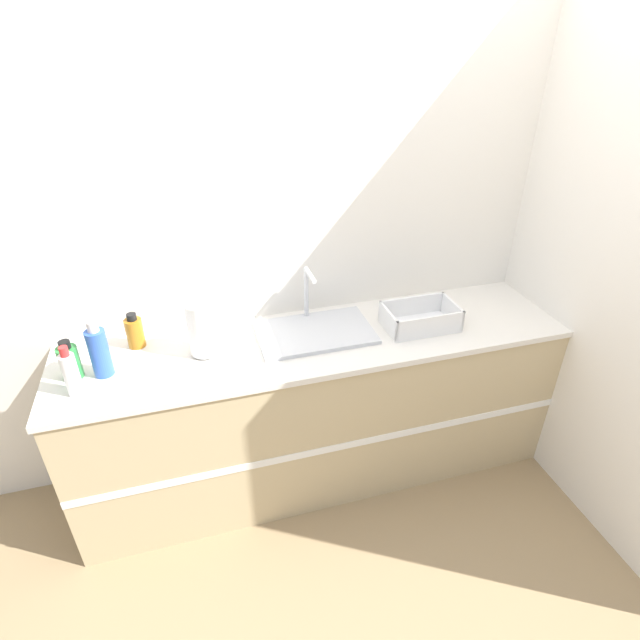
{
  "coord_description": "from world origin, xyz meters",
  "views": [
    {
      "loc": [
        -0.57,
        -1.7,
        2.22
      ],
      "look_at": [
        -0.0,
        0.26,
        1.01
      ],
      "focal_mm": 28.0,
      "sensor_mm": 36.0,
      "label": 1
    }
  ],
  "objects_px": {
    "sink": "(314,330)",
    "bottle_blue": "(99,351)",
    "bottle_amber": "(135,332)",
    "paper_towel_roll": "(203,328)",
    "dish_rack": "(420,319)",
    "bottle_green": "(70,362)",
    "bottle_white_spray": "(71,374)"
  },
  "relations": [
    {
      "from": "dish_rack",
      "to": "bottle_amber",
      "type": "xyz_separation_m",
      "value": [
        -1.38,
        0.22,
        0.04
      ]
    },
    {
      "from": "sink",
      "to": "bottle_white_spray",
      "type": "relative_size",
      "value": 2.45
    },
    {
      "from": "sink",
      "to": "bottle_green",
      "type": "bearing_deg",
      "value": -177.39
    },
    {
      "from": "paper_towel_roll",
      "to": "bottle_white_spray",
      "type": "distance_m",
      "value": 0.57
    },
    {
      "from": "bottle_blue",
      "to": "bottle_amber",
      "type": "height_order",
      "value": "bottle_blue"
    },
    {
      "from": "bottle_blue",
      "to": "bottle_white_spray",
      "type": "bearing_deg",
      "value": -132.87
    },
    {
      "from": "bottle_amber",
      "to": "bottle_white_spray",
      "type": "relative_size",
      "value": 0.76
    },
    {
      "from": "bottle_white_spray",
      "to": "dish_rack",
      "type": "bearing_deg",
      "value": 3.22
    },
    {
      "from": "sink",
      "to": "bottle_white_spray",
      "type": "xyz_separation_m",
      "value": [
        -1.08,
        -0.18,
        0.08
      ]
    },
    {
      "from": "paper_towel_roll",
      "to": "dish_rack",
      "type": "distance_m",
      "value": 1.08
    },
    {
      "from": "sink",
      "to": "bottle_blue",
      "type": "bearing_deg",
      "value": -176.14
    },
    {
      "from": "dish_rack",
      "to": "bottle_green",
      "type": "bearing_deg",
      "value": 178.76
    },
    {
      "from": "paper_towel_roll",
      "to": "bottle_white_spray",
      "type": "xyz_separation_m",
      "value": [
        -0.55,
        -0.15,
        -0.03
      ]
    },
    {
      "from": "sink",
      "to": "paper_towel_roll",
      "type": "distance_m",
      "value": 0.55
    },
    {
      "from": "paper_towel_roll",
      "to": "dish_rack",
      "type": "relative_size",
      "value": 0.73
    },
    {
      "from": "sink",
      "to": "bottle_amber",
      "type": "xyz_separation_m",
      "value": [
        -0.85,
        0.13,
        0.06
      ]
    },
    {
      "from": "sink",
      "to": "paper_towel_roll",
      "type": "relative_size",
      "value": 2.13
    },
    {
      "from": "dish_rack",
      "to": "bottle_blue",
      "type": "bearing_deg",
      "value": 179.24
    },
    {
      "from": "dish_rack",
      "to": "bottle_amber",
      "type": "relative_size",
      "value": 2.08
    },
    {
      "from": "bottle_blue",
      "to": "bottle_white_spray",
      "type": "distance_m",
      "value": 0.15
    },
    {
      "from": "bottle_green",
      "to": "dish_rack",
      "type": "bearing_deg",
      "value": -1.24
    },
    {
      "from": "bottle_blue",
      "to": "bottle_green",
      "type": "bearing_deg",
      "value": 173.08
    },
    {
      "from": "sink",
      "to": "bottle_blue",
      "type": "xyz_separation_m",
      "value": [
        -0.98,
        -0.07,
        0.1
      ]
    },
    {
      "from": "dish_rack",
      "to": "bottle_amber",
      "type": "distance_m",
      "value": 1.4
    },
    {
      "from": "dish_rack",
      "to": "bottle_blue",
      "type": "height_order",
      "value": "bottle_blue"
    },
    {
      "from": "paper_towel_roll",
      "to": "bottle_white_spray",
      "type": "height_order",
      "value": "paper_towel_roll"
    },
    {
      "from": "sink",
      "to": "bottle_blue",
      "type": "distance_m",
      "value": 0.99
    },
    {
      "from": "sink",
      "to": "paper_towel_roll",
      "type": "height_order",
      "value": "sink"
    },
    {
      "from": "bottle_blue",
      "to": "bottle_amber",
      "type": "bearing_deg",
      "value": 55.7
    },
    {
      "from": "sink",
      "to": "bottle_blue",
      "type": "relative_size",
      "value": 2.1
    },
    {
      "from": "dish_rack",
      "to": "bottle_white_spray",
      "type": "height_order",
      "value": "bottle_white_spray"
    },
    {
      "from": "bottle_blue",
      "to": "bottle_amber",
      "type": "relative_size",
      "value": 1.54
    }
  ]
}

